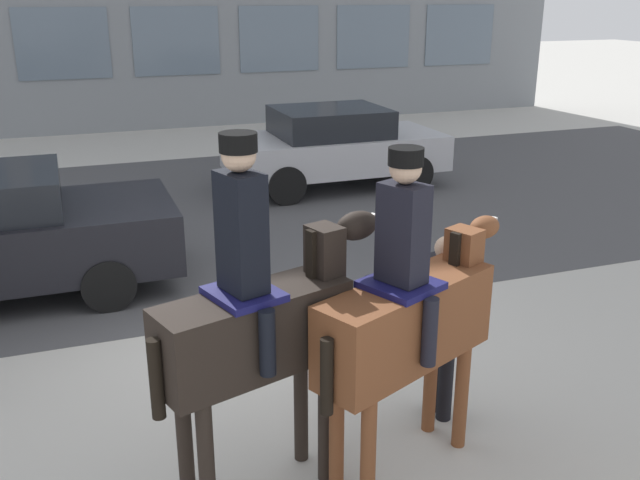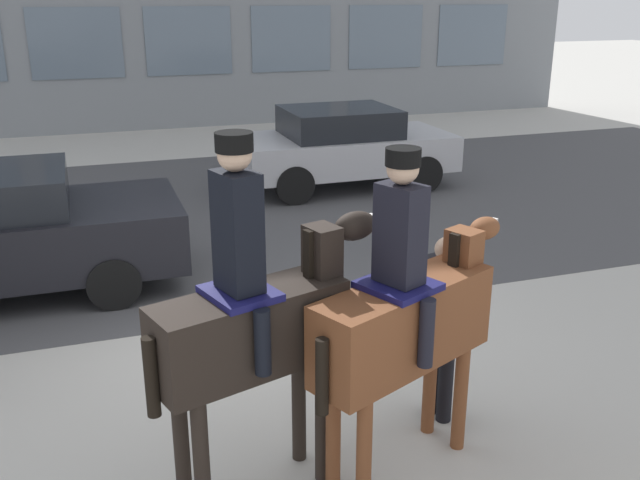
% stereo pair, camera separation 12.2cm
% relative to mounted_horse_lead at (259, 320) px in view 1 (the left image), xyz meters
% --- Properties ---
extents(ground_plane, '(80.00, 80.00, 0.00)m').
position_rel_mounted_horse_lead_xyz_m(ground_plane, '(0.56, 2.37, -1.40)').
color(ground_plane, '#B2AFA8').
extents(road_surface, '(25.68, 8.50, 0.01)m').
position_rel_mounted_horse_lead_xyz_m(road_surface, '(0.56, 7.12, -1.39)').
color(road_surface, '#444447').
rests_on(road_surface, ground_plane).
extents(mounted_horse_lead, '(1.79, 0.82, 2.68)m').
position_rel_mounted_horse_lead_xyz_m(mounted_horse_lead, '(0.00, 0.00, 0.00)').
color(mounted_horse_lead, black).
rests_on(mounted_horse_lead, ground_plane).
extents(mounted_horse_companion, '(1.82, 1.05, 2.53)m').
position_rel_mounted_horse_lead_xyz_m(mounted_horse_companion, '(1.10, -0.06, -0.11)').
color(mounted_horse_companion, brown).
rests_on(mounted_horse_companion, ground_plane).
extents(pedestrian_bystander, '(0.80, 0.61, 1.64)m').
position_rel_mounted_horse_lead_xyz_m(pedestrian_bystander, '(1.69, 0.45, -0.43)').
color(pedestrian_bystander, black).
rests_on(pedestrian_bystander, ground_plane).
extents(street_car_far_lane, '(3.99, 1.96, 1.48)m').
position_rel_mounted_horse_lead_xyz_m(street_car_far_lane, '(3.64, 8.03, -0.62)').
color(street_car_far_lane, '#B7B7BC').
rests_on(street_car_far_lane, ground_plane).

